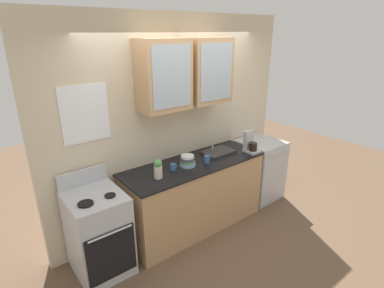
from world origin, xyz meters
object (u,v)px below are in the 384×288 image
object	(u,v)px
bowl_stack	(187,161)
vase	(158,168)
coffee_maker	(250,144)
cup_near_sink	(207,159)
stove_range	(99,233)
sink_faucet	(218,151)
cup_near_bowls	(173,167)
dishwasher	(259,169)

from	to	relation	value
bowl_stack	vase	bearing A→B (deg)	-172.85
vase	coffee_maker	size ratio (longest dim) A/B	0.80
cup_near_sink	vase	bearing A→B (deg)	178.06
stove_range	cup_near_sink	xyz separation A→B (m)	(1.45, -0.09, 0.51)
sink_faucet	cup_near_sink	xyz separation A→B (m)	(-0.34, -0.16, 0.03)
stove_range	coffee_maker	distance (m)	2.26
cup_near_sink	stove_range	bearing A→B (deg)	176.31
cup_near_bowls	stove_range	bearing A→B (deg)	-179.92
cup_near_sink	dishwasher	world-z (taller)	cup_near_sink
coffee_maker	dishwasher	bearing A→B (deg)	20.68
sink_faucet	cup_near_sink	distance (m)	0.37
bowl_stack	vase	size ratio (longest dim) A/B	0.86
cup_near_sink	dishwasher	bearing A→B (deg)	4.35
cup_near_sink	bowl_stack	bearing A→B (deg)	161.62
bowl_stack	dishwasher	bearing A→B (deg)	0.27
stove_range	vase	bearing A→B (deg)	-5.37
sink_faucet	cup_near_bowls	distance (m)	0.80
sink_faucet	cup_near_sink	world-z (taller)	sink_faucet
bowl_stack	coffee_maker	xyz separation A→B (m)	(0.97, -0.16, 0.04)
vase	dishwasher	distance (m)	1.98
sink_faucet	vase	bearing A→B (deg)	-172.71
vase	stove_range	bearing A→B (deg)	174.63
bowl_stack	dishwasher	xyz separation A→B (m)	(1.42, 0.01, -0.53)
coffee_maker	cup_near_sink	bearing A→B (deg)	173.68
dishwasher	cup_near_bowls	bearing A→B (deg)	179.81
cup_near_bowls	coffee_maker	bearing A→B (deg)	-8.42
dishwasher	stove_range	bearing A→B (deg)	179.91
sink_faucet	cup_near_bowls	size ratio (longest dim) A/B	4.29
sink_faucet	cup_near_sink	size ratio (longest dim) A/B	3.91
vase	cup_near_sink	world-z (taller)	vase
sink_faucet	coffee_maker	size ratio (longest dim) A/B	1.49
dishwasher	coffee_maker	size ratio (longest dim) A/B	3.22
sink_faucet	dishwasher	size ratio (longest dim) A/B	0.46
bowl_stack	stove_range	bearing A→B (deg)	179.49
stove_range	dishwasher	size ratio (longest dim) A/B	1.19
stove_range	cup_near_sink	world-z (taller)	stove_range
dishwasher	cup_near_sink	bearing A→B (deg)	-175.65
stove_range	sink_faucet	size ratio (longest dim) A/B	2.57
dishwasher	sink_faucet	bearing A→B (deg)	175.25
bowl_stack	cup_near_sink	distance (m)	0.26
stove_range	cup_near_sink	size ratio (longest dim) A/B	10.06
sink_faucet	coffee_maker	world-z (taller)	coffee_maker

